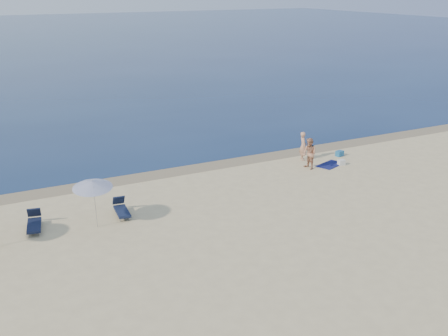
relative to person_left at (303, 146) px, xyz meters
The scene contains 10 objects.
sea 82.21m from the person_left, 93.10° to the left, with size 240.00×160.00×0.01m, color #0B1F45.
wet_sand_strip 4.76m from the person_left, 161.52° to the left, with size 240.00×1.60×0.00m, color #847254.
person_left is the anchor object (origin of this frame).
person_right 1.60m from the person_left, 113.19° to the right, with size 0.82×0.64×1.68m, color #B2795D.
beach_towel 1.87m from the person_left, 61.54° to the right, with size 1.64×0.91×0.03m, color #0D1144.
white_bag 2.32m from the person_left, 53.41° to the right, with size 0.35×0.30×0.30m, color silver.
blue_cooler 2.43m from the person_left, 10.06° to the right, with size 0.44×0.31×0.31m, color #1B5E95.
umbrella_near 13.32m from the person_left, 164.85° to the right, with size 2.14×2.15×2.11m.
lounger_left 15.33m from the person_left, behind, with size 0.86×1.71×0.72m.
lounger_right 11.87m from the person_left, 166.02° to the right, with size 0.69×1.62×0.69m.
Camera 1 is at (-13.56, -6.74, 9.52)m, focal length 45.00 mm.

